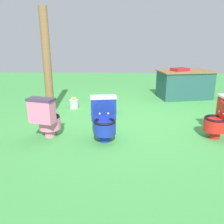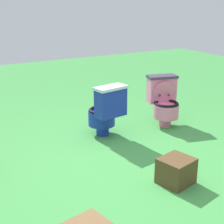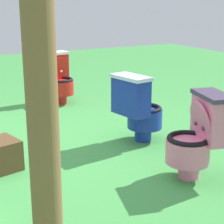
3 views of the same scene
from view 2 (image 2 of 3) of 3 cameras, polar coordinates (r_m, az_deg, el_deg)
name	(u,v)px [view 2 (image 2 of 3)]	position (r m, az deg, el deg)	size (l,w,h in m)	color
ground	(116,173)	(3.79, 0.73, -10.16)	(14.00, 14.00, 0.00)	#429947
toilet_pink	(164,100)	(5.12, 8.61, 1.92)	(0.52, 0.58, 0.73)	pink
toilet_blue	(106,110)	(4.62, -1.05, 0.28)	(0.47, 0.55, 0.73)	#192D9E
small_crate	(176,171)	(3.62, 10.58, -9.57)	(0.32, 0.30, 0.27)	brown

